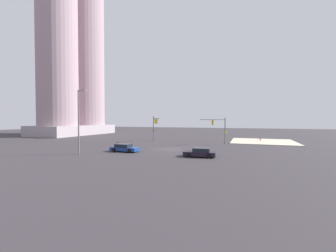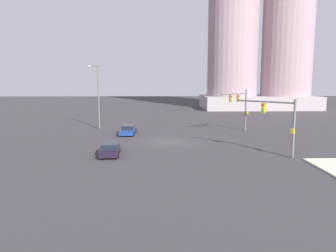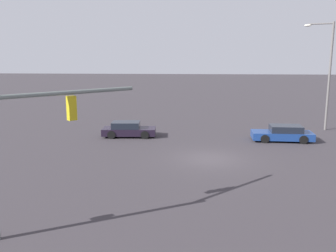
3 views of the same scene
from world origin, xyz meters
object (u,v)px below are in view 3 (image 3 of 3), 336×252
at_px(streetlamp_curved_arm, 327,69).
at_px(sedan_car_waiting_far, 283,134).
at_px(sedan_car_approaching, 128,130).
at_px(traffic_signal_opposite_side, 28,134).

xyz_separation_m(streetlamp_curved_arm, sedan_car_waiting_far, (4.68, -4.51, -4.70)).
relative_size(streetlamp_curved_arm, sedan_car_waiting_far, 2.02).
relative_size(sedan_car_approaching, sedan_car_waiting_far, 0.95).
distance_m(traffic_signal_opposite_side, sedan_car_approaching, 16.37).
height_order(sedan_car_approaching, sedan_car_waiting_far, same).
height_order(streetlamp_curved_arm, sedan_car_approaching, streetlamp_curved_arm).
xyz_separation_m(traffic_signal_opposite_side, sedan_car_approaching, (-16.06, 0.71, -3.11)).
bearing_deg(sedan_car_approaching, streetlamp_curved_arm, 9.83).
bearing_deg(sedan_car_waiting_far, traffic_signal_opposite_side, 52.00).
bearing_deg(streetlamp_curved_arm, sedan_car_waiting_far, 67.53).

